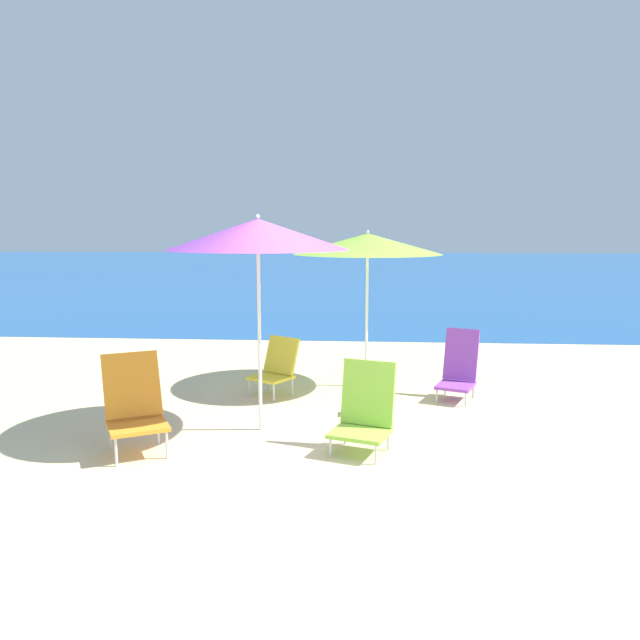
{
  "coord_description": "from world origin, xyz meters",
  "views": [
    {
      "loc": [
        -0.02,
        -5.14,
        2.05
      ],
      "look_at": [
        -0.54,
        1.89,
        1.0
      ],
      "focal_mm": 35.0,
      "sensor_mm": 36.0,
      "label": 1
    }
  ],
  "objects_px": {
    "beach_chair_purple": "(459,368)",
    "backpack_lime": "(378,400)",
    "beach_chair_lime": "(365,410)",
    "beach_umbrella_lime": "(368,244)",
    "beach_chair_orange": "(134,404)",
    "beach_chair_yellow": "(276,366)",
    "beach_umbrella_purple": "(258,235)"
  },
  "relations": [
    {
      "from": "beach_chair_purple",
      "to": "backpack_lime",
      "type": "height_order",
      "value": "beach_chair_purple"
    },
    {
      "from": "beach_chair_lime",
      "to": "backpack_lime",
      "type": "relative_size",
      "value": 2.47
    },
    {
      "from": "beach_chair_orange",
      "to": "beach_chair_lime",
      "type": "height_order",
      "value": "beach_chair_orange"
    },
    {
      "from": "beach_umbrella_purple",
      "to": "beach_chair_lime",
      "type": "bearing_deg",
      "value": -25.11
    },
    {
      "from": "beach_chair_purple",
      "to": "beach_umbrella_lime",
      "type": "bearing_deg",
      "value": 176.27
    },
    {
      "from": "beach_chair_orange",
      "to": "beach_chair_lime",
      "type": "xyz_separation_m",
      "value": [
        2.11,
        0.17,
        -0.07
      ]
    },
    {
      "from": "beach_chair_lime",
      "to": "beach_chair_purple",
      "type": "xyz_separation_m",
      "value": [
        1.13,
        1.87,
        -0.01
      ]
    },
    {
      "from": "beach_chair_lime",
      "to": "beach_chair_orange",
      "type": "bearing_deg",
      "value": -156.77
    },
    {
      "from": "beach_umbrella_purple",
      "to": "beach_chair_yellow",
      "type": "bearing_deg",
      "value": 91.35
    },
    {
      "from": "backpack_lime",
      "to": "beach_chair_lime",
      "type": "bearing_deg",
      "value": -97.41
    },
    {
      "from": "beach_chair_orange",
      "to": "backpack_lime",
      "type": "bearing_deg",
      "value": 0.47
    },
    {
      "from": "beach_umbrella_lime",
      "to": "beach_chair_orange",
      "type": "distance_m",
      "value": 3.61
    },
    {
      "from": "beach_chair_orange",
      "to": "beach_chair_lime",
      "type": "distance_m",
      "value": 2.12
    },
    {
      "from": "beach_chair_orange",
      "to": "beach_chair_lime",
      "type": "bearing_deg",
      "value": -24.13
    },
    {
      "from": "beach_chair_orange",
      "to": "beach_umbrella_lime",
      "type": "bearing_deg",
      "value": 21.4
    },
    {
      "from": "beach_chair_lime",
      "to": "backpack_lime",
      "type": "height_order",
      "value": "beach_chair_lime"
    },
    {
      "from": "beach_chair_orange",
      "to": "backpack_lime",
      "type": "height_order",
      "value": "beach_chair_orange"
    },
    {
      "from": "beach_chair_yellow",
      "to": "beach_chair_purple",
      "type": "bearing_deg",
      "value": 31.7
    },
    {
      "from": "beach_chair_orange",
      "to": "beach_chair_yellow",
      "type": "bearing_deg",
      "value": 34.53
    },
    {
      "from": "beach_umbrella_purple",
      "to": "beach_chair_yellow",
      "type": "distance_m",
      "value": 2.13
    },
    {
      "from": "beach_umbrella_lime",
      "to": "backpack_lime",
      "type": "relative_size",
      "value": 6.04
    },
    {
      "from": "beach_chair_yellow",
      "to": "beach_chair_orange",
      "type": "bearing_deg",
      "value": -85.05
    },
    {
      "from": "beach_chair_purple",
      "to": "beach_chair_yellow",
      "type": "height_order",
      "value": "beach_chair_purple"
    },
    {
      "from": "beach_umbrella_purple",
      "to": "beach_umbrella_lime",
      "type": "xyz_separation_m",
      "value": [
        1.08,
        1.89,
        -0.14
      ]
    },
    {
      "from": "beach_chair_orange",
      "to": "beach_chair_purple",
      "type": "bearing_deg",
      "value": 3.36
    },
    {
      "from": "beach_umbrella_lime",
      "to": "beach_chair_yellow",
      "type": "height_order",
      "value": "beach_umbrella_lime"
    },
    {
      "from": "beach_chair_purple",
      "to": "backpack_lime",
      "type": "relative_size",
      "value": 2.48
    },
    {
      "from": "beach_umbrella_purple",
      "to": "beach_chair_purple",
      "type": "xyz_separation_m",
      "value": [
        2.19,
        1.37,
        -1.61
      ]
    },
    {
      "from": "beach_umbrella_purple",
      "to": "beach_chair_purple",
      "type": "relative_size",
      "value": 2.63
    },
    {
      "from": "beach_umbrella_purple",
      "to": "beach_chair_orange",
      "type": "relative_size",
      "value": 2.45
    },
    {
      "from": "beach_umbrella_purple",
      "to": "beach_umbrella_lime",
      "type": "height_order",
      "value": "beach_umbrella_purple"
    },
    {
      "from": "beach_umbrella_purple",
      "to": "beach_chair_orange",
      "type": "distance_m",
      "value": 1.98
    }
  ]
}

